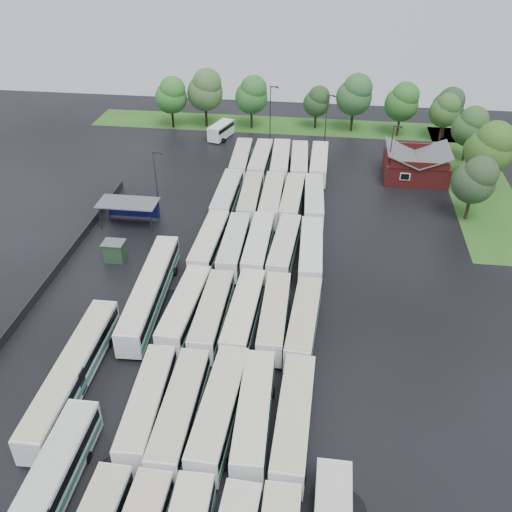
# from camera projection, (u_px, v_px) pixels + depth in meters

# --- Properties ---
(ground) EXTENTS (160.00, 160.00, 0.00)m
(ground) POSITION_uv_depth(u_px,v_px,m) (222.00, 335.00, 60.61)
(ground) COLOR black
(ground) RESTS_ON ground
(brick_building) EXTENTS (10.07, 8.60, 5.39)m
(brick_building) POSITION_uv_depth(u_px,v_px,m) (415.00, 168.00, 92.55)
(brick_building) COLOR maroon
(brick_building) RESTS_ON ground
(wash_shed) EXTENTS (8.20, 4.20, 3.58)m
(wash_shed) POSITION_uv_depth(u_px,v_px,m) (129.00, 205.00, 79.28)
(wash_shed) COLOR #2D2D30
(wash_shed) RESTS_ON ground
(utility_hut) EXTENTS (2.70, 2.20, 2.62)m
(utility_hut) POSITION_uv_depth(u_px,v_px,m) (115.00, 251.00, 72.22)
(utility_hut) COLOR #203A23
(utility_hut) RESTS_ON ground
(grass_strip_north) EXTENTS (80.00, 10.00, 0.01)m
(grass_strip_north) POSITION_uv_depth(u_px,v_px,m) (291.00, 126.00, 114.40)
(grass_strip_north) COLOR #275918
(grass_strip_north) RESTS_ON ground
(grass_strip_east) EXTENTS (10.00, 50.00, 0.01)m
(grass_strip_east) POSITION_uv_depth(u_px,v_px,m) (476.00, 182.00, 92.46)
(grass_strip_east) COLOR #275918
(grass_strip_east) RESTS_ON ground
(west_fence) EXTENTS (0.10, 50.00, 1.20)m
(west_fence) POSITION_uv_depth(u_px,v_px,m) (55.00, 272.00, 69.45)
(west_fence) COLOR #2D2D30
(west_fence) RESTS_ON ground
(bus_r1c0) EXTENTS (3.27, 12.61, 3.48)m
(bus_r1c0) POSITION_uv_depth(u_px,v_px,m) (148.00, 405.00, 49.82)
(bus_r1c0) COLOR silver
(bus_r1c0) RESTS_ON ground
(bus_r1c1) EXTENTS (2.85, 12.89, 3.58)m
(bus_r1c1) POSITION_uv_depth(u_px,v_px,m) (180.00, 412.00, 49.09)
(bus_r1c1) COLOR silver
(bus_r1c1) RESTS_ON ground
(bus_r1c2) EXTENTS (3.25, 13.25, 3.66)m
(bus_r1c2) POSITION_uv_depth(u_px,v_px,m) (219.00, 410.00, 49.20)
(bus_r1c2) COLOR silver
(bus_r1c2) RESTS_ON ground
(bus_r1c3) EXTENTS (3.23, 12.92, 3.57)m
(bus_r1c3) POSITION_uv_depth(u_px,v_px,m) (254.00, 414.00, 48.92)
(bus_r1c3) COLOR silver
(bus_r1c3) RESTS_ON ground
(bus_r1c4) EXTENTS (2.97, 13.07, 3.63)m
(bus_r1c4) POSITION_uv_depth(u_px,v_px,m) (294.00, 420.00, 48.29)
(bus_r1c4) COLOR silver
(bus_r1c4) RESTS_ON ground
(bus_r2c0) EXTENTS (3.23, 12.85, 3.55)m
(bus_r2c0) POSITION_uv_depth(u_px,v_px,m) (185.00, 309.00, 61.22)
(bus_r2c0) COLOR silver
(bus_r2c0) RESTS_ON ground
(bus_r2c1) EXTENTS (2.74, 12.63, 3.51)m
(bus_r2c1) POSITION_uv_depth(u_px,v_px,m) (212.00, 314.00, 60.47)
(bus_r2c1) COLOR silver
(bus_r2c1) RESTS_ON ground
(bus_r2c2) EXTENTS (3.06, 12.99, 3.60)m
(bus_r2c2) POSITION_uv_depth(u_px,v_px,m) (244.00, 314.00, 60.40)
(bus_r2c2) COLOR silver
(bus_r2c2) RESTS_ON ground
(bus_r2c3) EXTENTS (2.86, 12.49, 3.46)m
(bus_r2c3) POSITION_uv_depth(u_px,v_px,m) (274.00, 316.00, 60.20)
(bus_r2c3) COLOR silver
(bus_r2c3) RESTS_ON ground
(bus_r2c4) EXTENTS (3.24, 12.66, 3.49)m
(bus_r2c4) POSITION_uv_depth(u_px,v_px,m) (304.00, 322.00, 59.37)
(bus_r2c4) COLOR silver
(bus_r2c4) RESTS_ON ground
(bus_r3c0) EXTENTS (2.96, 12.82, 3.56)m
(bus_r3c0) POSITION_uv_depth(u_px,v_px,m) (210.00, 243.00, 72.54)
(bus_r3c0) COLOR silver
(bus_r3c0) RESTS_ON ground
(bus_r3c1) EXTENTS (2.83, 12.51, 3.47)m
(bus_r3c1) POSITION_uv_depth(u_px,v_px,m) (234.00, 246.00, 72.14)
(bus_r3c1) COLOR silver
(bus_r3c1) RESTS_ON ground
(bus_r3c2) EXTENTS (2.76, 12.87, 3.58)m
(bus_r3c2) POSITION_uv_depth(u_px,v_px,m) (258.00, 246.00, 71.94)
(bus_r3c2) COLOR silver
(bus_r3c2) RESTS_ON ground
(bus_r3c3) EXTENTS (3.32, 12.82, 3.54)m
(bus_r3c3) POSITION_uv_depth(u_px,v_px,m) (284.00, 248.00, 71.60)
(bus_r3c3) COLOR silver
(bus_r3c3) RESTS_ON ground
(bus_r3c4) EXTENTS (3.17, 13.12, 3.63)m
(bus_r3c4) POSITION_uv_depth(u_px,v_px,m) (311.00, 252.00, 70.66)
(bus_r3c4) COLOR silver
(bus_r3c4) RESTS_ON ground
(bus_r4c0) EXTENTS (2.78, 13.02, 3.62)m
(bus_r4c0) POSITION_uv_depth(u_px,v_px,m) (227.00, 196.00, 83.59)
(bus_r4c0) COLOR silver
(bus_r4c0) RESTS_ON ground
(bus_r4c1) EXTENTS (3.08, 12.55, 3.47)m
(bus_r4c1) POSITION_uv_depth(u_px,v_px,m) (250.00, 199.00, 83.18)
(bus_r4c1) COLOR silver
(bus_r4c1) RESTS_ON ground
(bus_r4c2) EXTENTS (2.99, 13.10, 3.63)m
(bus_r4c2) POSITION_uv_depth(u_px,v_px,m) (272.00, 200.00, 82.74)
(bus_r4c2) COLOR silver
(bus_r4c2) RESTS_ON ground
(bus_r4c3) EXTENTS (2.91, 12.64, 3.51)m
(bus_r4c3) POSITION_uv_depth(u_px,v_px,m) (292.00, 200.00, 82.69)
(bus_r4c3) COLOR silver
(bus_r4c3) RESTS_ON ground
(bus_r4c4) EXTENTS (3.32, 12.80, 3.53)m
(bus_r4c4) POSITION_uv_depth(u_px,v_px,m) (314.00, 201.00, 82.45)
(bus_r4c4) COLOR silver
(bus_r4c4) RESTS_ON ground
(bus_r5c0) EXTENTS (3.25, 12.70, 3.51)m
(bus_r5c0) POSITION_uv_depth(u_px,v_px,m) (241.00, 160.00, 95.05)
(bus_r5c0) COLOR silver
(bus_r5c0) RESTS_ON ground
(bus_r5c1) EXTENTS (2.75, 12.81, 3.56)m
(bus_r5c1) POSITION_uv_depth(u_px,v_px,m) (261.00, 161.00, 94.51)
(bus_r5c1) COLOR silver
(bus_r5c1) RESTS_ON ground
(bus_r5c2) EXTENTS (3.36, 13.21, 3.65)m
(bus_r5c2) POSITION_uv_depth(u_px,v_px,m) (280.00, 162.00, 94.10)
(bus_r5c2) COLOR silver
(bus_r5c2) RESTS_ON ground
(bus_r5c3) EXTENTS (3.31, 12.76, 3.52)m
(bus_r5c3) POSITION_uv_depth(u_px,v_px,m) (299.00, 163.00, 93.92)
(bus_r5c3) COLOR silver
(bus_r5c3) RESTS_ON ground
(bus_r5c4) EXTENTS (2.74, 12.62, 3.51)m
(bus_r5c4) POSITION_uv_depth(u_px,v_px,m) (319.00, 164.00, 93.76)
(bus_r5c4) COLOR silver
(bus_r5c4) RESTS_ON ground
(artic_bus_west_b) EXTENTS (3.61, 19.24, 3.55)m
(artic_bus_west_b) POSITION_uv_depth(u_px,v_px,m) (150.00, 291.00, 63.95)
(artic_bus_west_b) COLOR silver
(artic_bus_west_b) RESTS_ON ground
(artic_bus_west_c) EXTENTS (2.88, 18.71, 3.47)m
(artic_bus_west_c) POSITION_uv_depth(u_px,v_px,m) (73.00, 373.00, 53.11)
(artic_bus_west_c) COLOR silver
(artic_bus_west_c) RESTS_ON ground
(minibus) EXTENTS (4.22, 6.95, 2.86)m
(minibus) POSITION_uv_depth(u_px,v_px,m) (221.00, 130.00, 107.82)
(minibus) COLOR white
(minibus) RESTS_ON ground
(tree_north_0) EXTENTS (6.17, 6.17, 10.21)m
(tree_north_0) POSITION_uv_depth(u_px,v_px,m) (172.00, 95.00, 110.01)
(tree_north_0) COLOR black
(tree_north_0) RESTS_ON ground
(tree_north_1) EXTENTS (6.96, 6.96, 11.53)m
(tree_north_1) POSITION_uv_depth(u_px,v_px,m) (206.00, 90.00, 110.03)
(tree_north_1) COLOR black
(tree_north_1) RESTS_ON ground
(tree_north_2) EXTENTS (6.34, 6.34, 10.50)m
(tree_north_2) POSITION_uv_depth(u_px,v_px,m) (252.00, 94.00, 109.58)
(tree_north_2) COLOR black
(tree_north_2) RESTS_ON ground
(tree_north_3) EXTENTS (5.15, 5.15, 8.53)m
(tree_north_3) POSITION_uv_depth(u_px,v_px,m) (317.00, 101.00, 110.19)
(tree_north_3) COLOR black
(tree_north_3) RESTS_ON ground
(tree_north_4) EXTENTS (6.83, 6.83, 11.31)m
(tree_north_4) POSITION_uv_depth(u_px,v_px,m) (355.00, 94.00, 107.94)
(tree_north_4) COLOR black
(tree_north_4) RESTS_ON ground
(tree_north_5) EXTENTS (6.30, 6.30, 10.43)m
(tree_north_5) POSITION_uv_depth(u_px,v_px,m) (403.00, 101.00, 106.11)
(tree_north_5) COLOR #372015
(tree_north_5) RESTS_ON ground
(tree_north_6) EXTENTS (5.52, 5.52, 9.14)m
(tree_north_6) POSITION_uv_depth(u_px,v_px,m) (446.00, 110.00, 104.58)
(tree_north_6) COLOR #3C2719
(tree_north_6) RESTS_ON ground
(tree_east_0) EXTENTS (5.93, 5.91, 9.79)m
(tree_east_0) POSITION_uv_depth(u_px,v_px,m) (476.00, 180.00, 78.43)
(tree_east_0) COLOR #34291C
(tree_east_0) RESTS_ON ground
(tree_east_1) EXTENTS (7.07, 7.07, 11.70)m
(tree_east_1) POSITION_uv_depth(u_px,v_px,m) (491.00, 148.00, 84.87)
(tree_east_1) COLOR #392113
(tree_east_1) RESTS_ON ground
(tree_east_2) EXTENTS (5.04, 5.04, 8.34)m
(tree_east_2) POSITION_uv_depth(u_px,v_px,m) (481.00, 147.00, 90.65)
(tree_east_2) COLOR #302016
(tree_east_2) RESTS_ON ground
(tree_east_3) EXTENTS (5.94, 5.94, 9.84)m
(tree_east_3) POSITION_uv_depth(u_px,v_px,m) (471.00, 126.00, 96.12)
(tree_east_3) COLOR black
(tree_east_3) RESTS_ON ground
(tree_east_4) EXTENTS (5.90, 5.90, 9.77)m
(tree_east_4) POSITION_uv_depth(u_px,v_px,m) (449.00, 105.00, 105.47)
(tree_east_4) COLOR #32251B
(tree_east_4) RESTS_ON ground
(lamp_post_ne) EXTENTS (1.47, 0.29, 9.51)m
(lamp_post_ne) POSITION_uv_depth(u_px,v_px,m) (392.00, 150.00, 89.30)
(lamp_post_ne) COLOR #2D2D30
(lamp_post_ne) RESTS_ON ground
(lamp_post_nw) EXTENTS (1.54, 0.30, 10.00)m
(lamp_post_nw) POSITION_uv_depth(u_px,v_px,m) (157.00, 180.00, 79.42)
(lamp_post_nw) COLOR #2D2D30
(lamp_post_nw) RESTS_ON ground
(lamp_post_back_w) EXTENTS (1.59, 0.31, 10.34)m
(lamp_post_back_w) POSITION_uv_depth(u_px,v_px,m) (271.00, 110.00, 104.23)
(lamp_post_back_w) COLOR #2D2D30
(lamp_post_back_w) RESTS_ON ground
(lamp_post_back_e) EXTENTS (1.53, 0.30, 9.96)m
(lamp_post_back_e) POSITION_uv_depth(u_px,v_px,m) (327.00, 118.00, 101.02)
(lamp_post_back_e) COLOR #2D2D30
(lamp_post_back_e) RESTS_ON ground
(puddle_0) EXTENTS (5.87, 5.87, 0.01)m
(puddle_0) POSITION_uv_depth(u_px,v_px,m) (127.00, 479.00, 45.76)
(puddle_0) COLOR black
(puddle_0) RESTS_ON ground
(puddle_2) EXTENTS (7.65, 7.65, 0.01)m
(puddle_2) POSITION_uv_depth(u_px,v_px,m) (171.00, 309.00, 64.26)
(puddle_2) COLOR black
(puddle_2) RESTS_ON ground
(puddle_3) EXTENTS (5.18, 5.18, 0.01)m
(puddle_3) POSITION_uv_depth(u_px,v_px,m) (281.00, 335.00, 60.63)
(puddle_3) COLOR black
(puddle_3) RESTS_ON ground
(puddle_4) EXTENTS (3.99, 3.99, 0.01)m
(puddle_4) POSITION_uv_depth(u_px,v_px,m) (341.00, 510.00, 43.45)
(puddle_4) COLOR black
(puddle_4) RESTS_ON ground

